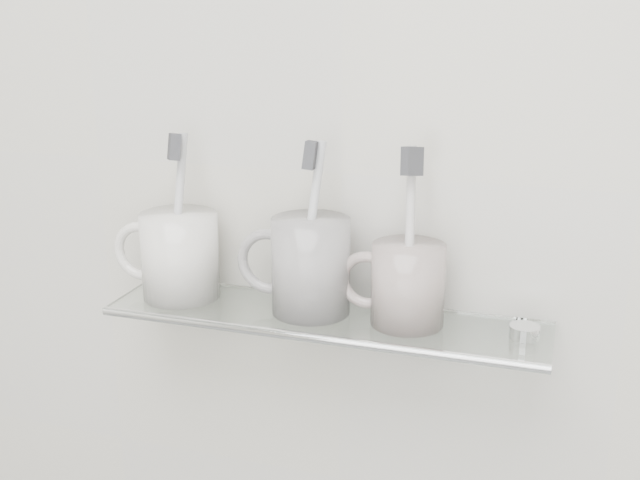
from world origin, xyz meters
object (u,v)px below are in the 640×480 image
at_px(mug_center, 311,266).
at_px(mug_left, 180,255).
at_px(shelf_glass, 325,318).
at_px(mug_right, 408,285).

bearing_deg(mug_center, mug_left, 173.74).
height_order(shelf_glass, mug_center, mug_center).
distance_m(shelf_glass, mug_left, 0.19).
bearing_deg(shelf_glass, mug_center, 164.58).
height_order(shelf_glass, mug_left, mug_left).
xyz_separation_m(shelf_glass, mug_left, (-0.18, 0.00, 0.06)).
relative_size(mug_left, mug_center, 0.93).
xyz_separation_m(shelf_glass, mug_center, (-0.02, 0.00, 0.06)).
distance_m(mug_left, mug_right, 0.27).
bearing_deg(shelf_glass, mug_left, 178.42).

